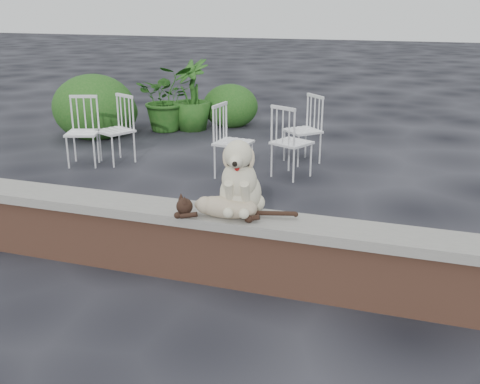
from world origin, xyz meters
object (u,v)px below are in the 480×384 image
(chair_d, at_px, (303,130))
(potted_plant_b, at_px, (191,95))
(chair_c, at_px, (292,141))
(chair_e, at_px, (233,141))
(chair_a, at_px, (83,132))
(cat, at_px, (225,206))
(dog, at_px, (241,174))
(chair_b, at_px, (115,130))
(potted_plant_a, at_px, (167,98))

(chair_d, bearing_deg, potted_plant_b, -168.21)
(chair_c, bearing_deg, chair_e, 43.68)
(chair_a, distance_m, chair_d, 3.03)
(cat, bearing_deg, dog, 51.74)
(cat, xyz_separation_m, chair_b, (-2.68, 2.91, -0.20))
(chair_e, bearing_deg, chair_a, 99.80)
(chair_d, bearing_deg, cat, -42.60)
(chair_a, xyz_separation_m, chair_e, (2.15, 0.12, 0.00))
(chair_a, bearing_deg, chair_c, -11.94)
(chair_e, relative_size, chair_b, 1.00)
(cat, bearing_deg, chair_e, 97.63)
(chair_d, height_order, chair_b, same)
(chair_d, xyz_separation_m, chair_b, (-2.47, -0.84, 0.00))
(dog, bearing_deg, chair_b, 124.84)
(chair_e, relative_size, potted_plant_a, 0.83)
(chair_c, bearing_deg, dog, 120.16)
(chair_d, distance_m, potted_plant_b, 2.73)
(dog, relative_size, potted_plant_a, 0.55)
(chair_e, distance_m, chair_b, 1.79)
(chair_a, relative_size, chair_c, 1.00)
(cat, height_order, chair_a, chair_a)
(cat, height_order, chair_d, chair_d)
(cat, distance_m, potted_plant_a, 5.81)
(cat, distance_m, chair_a, 4.05)
(chair_d, bearing_deg, dog, -41.20)
(chair_d, height_order, potted_plant_a, potted_plant_a)
(dog, height_order, potted_plant_b, potted_plant_b)
(chair_e, xyz_separation_m, chair_c, (0.70, 0.24, 0.00))
(chair_a, bearing_deg, chair_b, 14.73)
(chair_c, xyz_separation_m, chair_b, (-2.49, -0.12, 0.00))
(chair_c, height_order, potted_plant_a, potted_plant_a)
(potted_plant_b, bearing_deg, dog, -62.91)
(chair_d, xyz_separation_m, potted_plant_b, (-2.30, 1.46, 0.14))
(chair_d, relative_size, potted_plant_b, 0.77)
(cat, bearing_deg, chair_a, 128.58)
(cat, distance_m, chair_c, 3.05)
(chair_b, distance_m, potted_plant_a, 2.14)
(chair_a, relative_size, chair_b, 1.00)
(potted_plant_b, bearing_deg, chair_e, -56.33)
(dog, relative_size, potted_plant_b, 0.51)
(potted_plant_a, xyz_separation_m, potted_plant_b, (0.38, 0.18, 0.05))
(chair_e, height_order, potted_plant_a, potted_plant_a)
(dog, bearing_deg, chair_a, 130.94)
(chair_c, distance_m, chair_b, 2.49)
(chair_c, bearing_deg, chair_d, -63.89)
(chair_d, relative_size, chair_e, 1.00)
(chair_a, xyz_separation_m, chair_c, (2.85, 0.37, 0.00))
(chair_e, relative_size, potted_plant_b, 0.77)
(chair_e, distance_m, chair_c, 0.74)
(cat, bearing_deg, potted_plant_a, 109.71)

